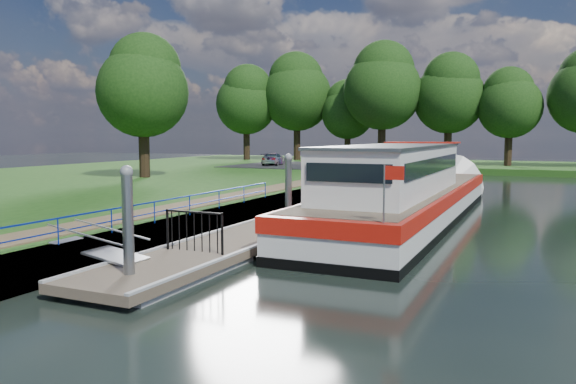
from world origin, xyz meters
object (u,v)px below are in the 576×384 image
at_px(barge, 410,195).
at_px(car_c, 273,159).
at_px(car_a, 340,160).
at_px(pontoon, 330,212).
at_px(car_b, 323,159).
at_px(car_d, 346,158).

xyz_separation_m(barge, car_c, (-18.05, 23.63, 0.32)).
distance_m(car_a, car_c, 7.58).
xyz_separation_m(pontoon, car_a, (-7.13, 21.93, 1.32)).
relative_size(car_a, car_c, 1.00).
distance_m(car_b, car_d, 3.27).
relative_size(car_c, car_d, 0.84).
bearing_deg(car_a, pontoon, -89.95).
relative_size(car_b, car_d, 0.75).
bearing_deg(car_a, barge, -81.67).
xyz_separation_m(barge, car_d, (-12.18, 27.65, 0.40)).
bearing_deg(car_c, barge, 116.03).
height_order(car_c, car_d, car_d).
height_order(car_a, car_d, car_a).
distance_m(barge, car_a, 24.22).
relative_size(barge, car_d, 4.53).
bearing_deg(car_c, pontoon, 109.87).
bearing_deg(pontoon, car_a, 108.02).
distance_m(barge, car_d, 30.22).
bearing_deg(car_b, barge, -133.94).
height_order(pontoon, car_a, car_a).
bearing_deg(car_b, pontoon, -140.96).
height_order(barge, car_d, barge).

